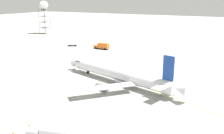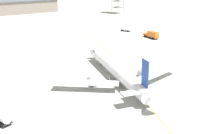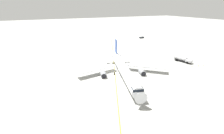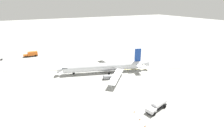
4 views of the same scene
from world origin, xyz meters
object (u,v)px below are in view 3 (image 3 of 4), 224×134
Objects in this scene: fuel_tanker_truck at (183,59)px; baggage_truck_truck at (142,37)px; safety_cone_near at (192,66)px; airliner_main at (123,69)px; safety_cone_mid at (199,66)px; safety_cone_far at (204,65)px.

fuel_tanker_truck is 1.86× the size of baggage_truck_truck.
safety_cone_near is (20.00, 68.25, -0.44)m from baggage_truck_truck.
safety_cone_mid is (-36.58, 5.34, -2.42)m from airliner_main.
fuel_tanker_truck is 16.12× the size of safety_cone_near.
safety_cone_far is at bearing 98.41° from airliner_main.
safety_cone_mid is at bearing -7.41° from safety_cone_far.
safety_cone_mid is 1.00× the size of safety_cone_far.
baggage_truck_truck reaches higher than safety_cone_far.
safety_cone_near is (1.96, 7.51, -1.28)m from fuel_tanker_truck.
airliner_main is 9.21× the size of baggage_truck_truck.
baggage_truck_truck is (-18.04, -60.74, -0.84)m from fuel_tanker_truck.
fuel_tanker_truck is 16.12× the size of safety_cone_far.
airliner_main reaches higher than safety_cone_mid.
fuel_tanker_truck reaches higher than safety_cone_near.
fuel_tanker_truck is at bearing -60.61° from safety_cone_far.
safety_cone_near and safety_cone_mid have the same top height.
baggage_truck_truck is 8.65× the size of safety_cone_mid.
airliner_main is at bearing 36.18° from baggage_truck_truck.
fuel_tanker_truck is 63.37m from baggage_truck_truck.
airliner_main reaches higher than baggage_truck_truck.
safety_cone_near is at bearing 98.24° from airliner_main.
safety_cone_far is at bearing 172.59° from safety_cone_near.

